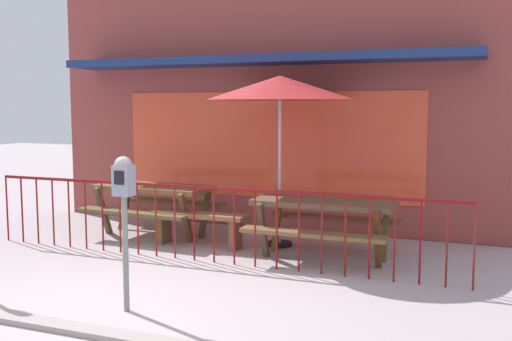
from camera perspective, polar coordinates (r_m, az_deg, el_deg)
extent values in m
plane|color=#AE9FA3|center=(5.97, -13.95, -13.22)|extent=(40.00, 40.00, 0.00)
cube|color=#4F2525|center=(9.86, 1.51, -5.27)|extent=(7.67, 0.54, 0.01)
cube|color=brown|center=(9.67, 1.55, 9.00)|extent=(7.67, 0.50, 4.86)
cube|color=#E54C2D|center=(9.43, 0.99, 2.49)|extent=(4.99, 0.02, 1.70)
cube|color=navy|center=(9.08, 0.14, 10.66)|extent=(6.52, 0.79, 0.12)
cube|color=maroon|center=(7.42, -5.12, -1.67)|extent=(6.45, 0.04, 0.04)
cylinder|color=maroon|center=(9.38, -23.00, -3.41)|extent=(0.02, 0.02, 0.95)
cylinder|color=maroon|center=(9.19, -21.75, -3.56)|extent=(0.02, 0.02, 0.95)
cylinder|color=maroon|center=(9.00, -20.45, -3.70)|extent=(0.02, 0.02, 0.95)
cylinder|color=maroon|center=(8.82, -19.09, -3.85)|extent=(0.02, 0.02, 0.95)
cylinder|color=maroon|center=(8.64, -17.68, -4.01)|extent=(0.02, 0.02, 0.95)
cylinder|color=maroon|center=(8.47, -16.20, -4.17)|extent=(0.02, 0.02, 0.95)
cylinder|color=maroon|center=(8.30, -14.67, -4.33)|extent=(0.02, 0.02, 0.95)
cylinder|color=maroon|center=(8.14, -13.07, -4.49)|extent=(0.02, 0.02, 0.95)
cylinder|color=maroon|center=(7.99, -11.41, -4.66)|extent=(0.02, 0.02, 0.95)
cylinder|color=maroon|center=(7.84, -9.68, -4.83)|extent=(0.02, 0.02, 0.95)
cylinder|color=maroon|center=(7.70, -7.89, -5.00)|extent=(0.02, 0.02, 0.95)
cylinder|color=maroon|center=(7.57, -6.04, -5.18)|extent=(0.02, 0.02, 0.95)
cylinder|color=maroon|center=(7.44, -4.11, -5.35)|extent=(0.02, 0.02, 0.95)
cylinder|color=maroon|center=(7.33, -2.13, -5.52)|extent=(0.02, 0.02, 0.95)
cylinder|color=maroon|center=(7.22, -0.08, -5.69)|extent=(0.02, 0.02, 0.95)
cylinder|color=maroon|center=(7.13, 2.02, -5.86)|extent=(0.02, 0.02, 0.95)
cylinder|color=maroon|center=(7.04, 4.18, -6.03)|extent=(0.02, 0.02, 0.95)
cylinder|color=maroon|center=(6.96, 6.40, -6.19)|extent=(0.02, 0.02, 0.95)
cylinder|color=maroon|center=(6.90, 8.66, -6.34)|extent=(0.02, 0.02, 0.95)
cylinder|color=maroon|center=(6.84, 10.96, -6.49)|extent=(0.02, 0.02, 0.95)
cylinder|color=maroon|center=(6.80, 13.30, -6.62)|extent=(0.02, 0.02, 0.95)
cylinder|color=maroon|center=(6.77, 15.66, -6.75)|extent=(0.02, 0.02, 0.95)
cylinder|color=maroon|center=(6.75, 18.05, -6.87)|extent=(0.02, 0.02, 0.95)
cylinder|color=maroon|center=(6.74, 20.44, -6.98)|extent=(0.02, 0.02, 0.95)
cube|color=brown|center=(9.05, -9.92, -1.64)|extent=(1.84, 0.85, 0.07)
cube|color=brown|center=(8.66, -11.94, -4.06)|extent=(1.81, 0.35, 0.05)
cube|color=brown|center=(9.55, -8.02, -3.02)|extent=(1.81, 0.35, 0.05)
cube|color=brown|center=(9.33, -14.60, -3.82)|extent=(0.09, 0.35, 0.78)
cube|color=brown|center=(9.76, -12.53, -3.32)|extent=(0.09, 0.35, 0.78)
cube|color=brown|center=(8.49, -6.82, -4.66)|extent=(0.09, 0.35, 0.78)
cube|color=#4C3F28|center=(8.96, -4.95, -4.05)|extent=(0.09, 0.35, 0.78)
cube|color=brown|center=(7.60, 6.65, -3.11)|extent=(1.80, 0.77, 0.07)
cube|color=brown|center=(7.13, 5.45, -6.17)|extent=(1.80, 0.27, 0.05)
cube|color=brown|center=(8.17, 7.63, -4.59)|extent=(1.80, 0.27, 0.05)
cube|color=#4F3A2B|center=(7.63, 0.67, -5.86)|extent=(0.07, 0.35, 0.78)
cube|color=brown|center=(8.14, 2.09, -5.08)|extent=(0.07, 0.35, 0.78)
cube|color=brown|center=(7.24, 11.71, -6.64)|extent=(0.07, 0.35, 0.78)
cube|color=#4E461D|center=(7.78, 12.43, -5.76)|extent=(0.07, 0.35, 0.78)
cylinder|color=black|center=(8.42, 2.28, -7.11)|extent=(0.36, 0.36, 0.05)
cylinder|color=#BEADB1|center=(8.23, 2.32, 0.67)|extent=(0.04, 0.04, 2.34)
cone|color=#B92B2D|center=(8.19, 2.35, 8.03)|extent=(2.09, 2.09, 0.33)
cube|color=brown|center=(8.31, -5.56, -4.32)|extent=(1.40, 0.33, 0.06)
cube|color=brown|center=(8.61, -8.89, -5.51)|extent=(0.08, 0.29, 0.45)
cube|color=brown|center=(8.12, -1.99, -6.16)|extent=(0.08, 0.29, 0.45)
cylinder|color=gray|center=(5.82, -12.55, -7.91)|extent=(0.06, 0.06, 1.13)
cube|color=gray|center=(5.69, -12.72, -0.96)|extent=(0.18, 0.14, 0.29)
sphere|color=gray|center=(5.67, -12.76, 0.50)|extent=(0.17, 0.17, 0.17)
cube|color=black|center=(5.62, -13.15, -0.70)|extent=(0.11, 0.01, 0.13)
cube|color=gray|center=(5.58, -17.17, -14.73)|extent=(10.74, 0.20, 0.11)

